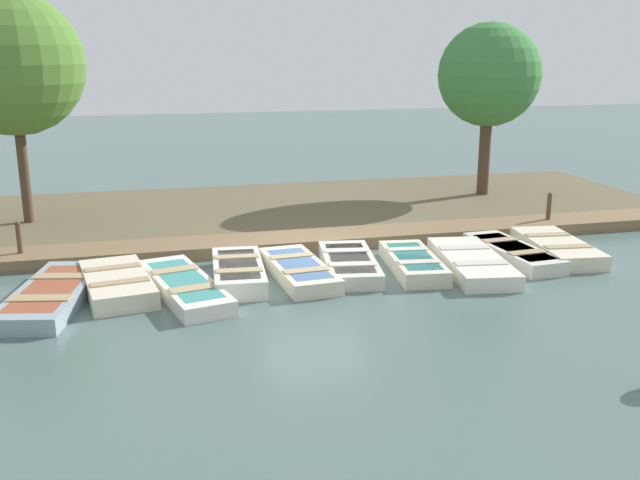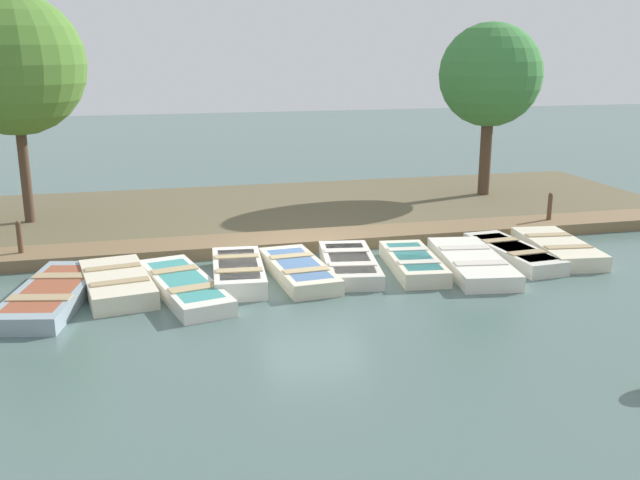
{
  "view_description": "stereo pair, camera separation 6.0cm",
  "coord_description": "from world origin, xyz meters",
  "px_view_note": "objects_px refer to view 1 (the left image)",
  "views": [
    {
      "loc": [
        15.53,
        -3.77,
        4.83
      ],
      "look_at": [
        0.55,
        0.01,
        0.65
      ],
      "focal_mm": 40.0,
      "sensor_mm": 36.0,
      "label": 1
    },
    {
      "loc": [
        15.55,
        -3.72,
        4.83
      ],
      "look_at": [
        0.55,
        0.01,
        0.65
      ],
      "focal_mm": 40.0,
      "sensor_mm": 36.0,
      "label": 2
    }
  ],
  "objects_px": {
    "rowboat_8": "(513,253)",
    "park_tree_left": "(489,76)",
    "rowboat_4": "(299,270)",
    "mooring_post_far": "(549,211)",
    "rowboat_7": "(472,262)",
    "rowboat_9": "(557,248)",
    "rowboat_0": "(52,294)",
    "rowboat_3": "(238,272)",
    "mooring_post_near": "(20,243)",
    "park_tree_far_left": "(12,65)",
    "rowboat_6": "(413,263)",
    "rowboat_2": "(184,286)",
    "rowboat_1": "(117,283)",
    "rowboat_5": "(349,264)"
  },
  "relations": [
    {
      "from": "rowboat_4",
      "to": "mooring_post_far",
      "type": "relative_size",
      "value": 2.9
    },
    {
      "from": "rowboat_1",
      "to": "mooring_post_near",
      "type": "height_order",
      "value": "mooring_post_near"
    },
    {
      "from": "rowboat_1",
      "to": "mooring_post_near",
      "type": "xyz_separation_m",
      "value": [
        -2.5,
        -2.17,
        0.33
      ]
    },
    {
      "from": "rowboat_9",
      "to": "rowboat_2",
      "type": "bearing_deg",
      "value": -79.19
    },
    {
      "from": "rowboat_9",
      "to": "mooring_post_far",
      "type": "distance_m",
      "value": 2.58
    },
    {
      "from": "rowboat_4",
      "to": "rowboat_7",
      "type": "distance_m",
      "value": 3.91
    },
    {
      "from": "rowboat_3",
      "to": "park_tree_far_left",
      "type": "relative_size",
      "value": 0.44
    },
    {
      "from": "park_tree_far_left",
      "to": "park_tree_left",
      "type": "bearing_deg",
      "value": 92.15
    },
    {
      "from": "rowboat_7",
      "to": "park_tree_left",
      "type": "distance_m",
      "value": 8.85
    },
    {
      "from": "rowboat_0",
      "to": "rowboat_3",
      "type": "xyz_separation_m",
      "value": [
        -0.45,
        3.71,
        0.03
      ]
    },
    {
      "from": "rowboat_7",
      "to": "mooring_post_near",
      "type": "xyz_separation_m",
      "value": [
        -2.87,
        -9.86,
        0.34
      ]
    },
    {
      "from": "rowboat_7",
      "to": "park_tree_far_left",
      "type": "height_order",
      "value": "park_tree_far_left"
    },
    {
      "from": "rowboat_4",
      "to": "mooring_post_far",
      "type": "distance_m",
      "value": 7.94
    },
    {
      "from": "rowboat_6",
      "to": "rowboat_9",
      "type": "relative_size",
      "value": 0.93
    },
    {
      "from": "mooring_post_far",
      "to": "park_tree_left",
      "type": "relative_size",
      "value": 0.18
    },
    {
      "from": "rowboat_0",
      "to": "rowboat_3",
      "type": "relative_size",
      "value": 1.32
    },
    {
      "from": "rowboat_3",
      "to": "rowboat_4",
      "type": "xyz_separation_m",
      "value": [
        0.08,
        1.3,
        -0.04
      ]
    },
    {
      "from": "rowboat_4",
      "to": "park_tree_far_left",
      "type": "height_order",
      "value": "park_tree_far_left"
    },
    {
      "from": "rowboat_1",
      "to": "rowboat_4",
      "type": "distance_m",
      "value": 3.8
    },
    {
      "from": "mooring_post_far",
      "to": "rowboat_2",
      "type": "bearing_deg",
      "value": -73.75
    },
    {
      "from": "rowboat_4",
      "to": "rowboat_6",
      "type": "height_order",
      "value": "rowboat_6"
    },
    {
      "from": "rowboat_1",
      "to": "rowboat_5",
      "type": "distance_m",
      "value": 5.0
    },
    {
      "from": "rowboat_6",
      "to": "mooring_post_far",
      "type": "xyz_separation_m",
      "value": [
        -2.58,
        4.94,
        0.34
      ]
    },
    {
      "from": "mooring_post_near",
      "to": "rowboat_1",
      "type": "bearing_deg",
      "value": 40.96
    },
    {
      "from": "rowboat_3",
      "to": "rowboat_9",
      "type": "distance_m",
      "value": 7.7
    },
    {
      "from": "rowboat_4",
      "to": "rowboat_5",
      "type": "distance_m",
      "value": 1.21
    },
    {
      "from": "rowboat_8",
      "to": "park_tree_left",
      "type": "relative_size",
      "value": 0.54
    },
    {
      "from": "rowboat_5",
      "to": "mooring_post_far",
      "type": "xyz_separation_m",
      "value": [
        -2.3,
        6.35,
        0.35
      ]
    },
    {
      "from": "rowboat_3",
      "to": "park_tree_far_left",
      "type": "xyz_separation_m",
      "value": [
        -6.04,
        -4.97,
        4.2
      ]
    },
    {
      "from": "rowboat_0",
      "to": "rowboat_4",
      "type": "bearing_deg",
      "value": 106.5
    },
    {
      "from": "mooring_post_near",
      "to": "mooring_post_far",
      "type": "distance_m",
      "value": 13.51
    },
    {
      "from": "rowboat_8",
      "to": "mooring_post_far",
      "type": "bearing_deg",
      "value": 130.8
    },
    {
      "from": "rowboat_5",
      "to": "rowboat_8",
      "type": "height_order",
      "value": "rowboat_8"
    },
    {
      "from": "rowboat_1",
      "to": "rowboat_7",
      "type": "distance_m",
      "value": 7.7
    },
    {
      "from": "rowboat_1",
      "to": "rowboat_7",
      "type": "bearing_deg",
      "value": 78.25
    },
    {
      "from": "rowboat_1",
      "to": "rowboat_4",
      "type": "height_order",
      "value": "rowboat_1"
    },
    {
      "from": "rowboat_2",
      "to": "park_tree_far_left",
      "type": "bearing_deg",
      "value": -163.0
    },
    {
      "from": "rowboat_3",
      "to": "mooring_post_near",
      "type": "xyz_separation_m",
      "value": [
        -2.39,
        -4.67,
        0.32
      ]
    },
    {
      "from": "park_tree_left",
      "to": "rowboat_4",
      "type": "bearing_deg",
      "value": -49.09
    },
    {
      "from": "rowboat_2",
      "to": "park_tree_left",
      "type": "relative_size",
      "value": 0.64
    },
    {
      "from": "rowboat_8",
      "to": "park_tree_far_left",
      "type": "height_order",
      "value": "park_tree_far_left"
    },
    {
      "from": "rowboat_7",
      "to": "rowboat_9",
      "type": "xyz_separation_m",
      "value": [
        -0.58,
        2.51,
        0.01
      ]
    },
    {
      "from": "rowboat_3",
      "to": "mooring_post_near",
      "type": "relative_size",
      "value": 2.67
    },
    {
      "from": "rowboat_5",
      "to": "park_tree_far_left",
      "type": "distance_m",
      "value": 10.44
    },
    {
      "from": "rowboat_2",
      "to": "rowboat_8",
      "type": "relative_size",
      "value": 1.18
    },
    {
      "from": "rowboat_5",
      "to": "rowboat_2",
      "type": "bearing_deg",
      "value": -71.48
    },
    {
      "from": "rowboat_2",
      "to": "mooring_post_far",
      "type": "xyz_separation_m",
      "value": [
        -2.92,
        10.01,
        0.36
      ]
    },
    {
      "from": "mooring_post_far",
      "to": "rowboat_0",
      "type": "bearing_deg",
      "value": -77.27
    },
    {
      "from": "mooring_post_near",
      "to": "park_tree_far_left",
      "type": "distance_m",
      "value": 5.34
    },
    {
      "from": "rowboat_0",
      "to": "park_tree_left",
      "type": "distance_m",
      "value": 14.98
    }
  ]
}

